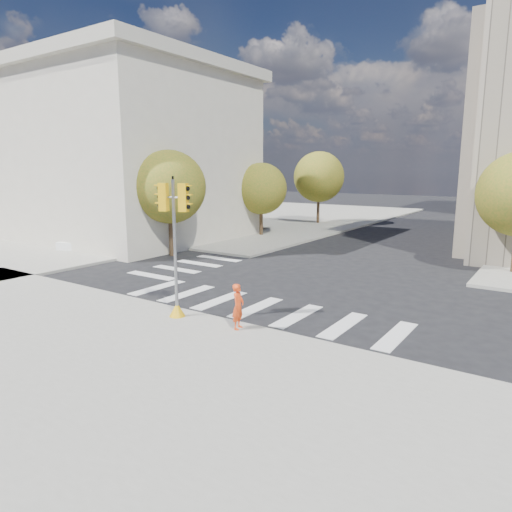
% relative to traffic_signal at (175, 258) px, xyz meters
% --- Properties ---
extents(ground, '(160.00, 160.00, 0.00)m').
position_rel_traffic_signal_xyz_m(ground, '(1.59, 4.79, -2.24)').
color(ground, black).
rests_on(ground, ground).
extents(sidewalk_near, '(30.00, 14.00, 0.15)m').
position_rel_traffic_signal_xyz_m(sidewalk_near, '(1.59, -6.21, -2.16)').
color(sidewalk_near, gray).
rests_on(sidewalk_near, ground).
extents(sidewalk_far_left, '(28.00, 40.00, 0.15)m').
position_rel_traffic_signal_xyz_m(sidewalk_far_left, '(-18.41, 30.79, -2.16)').
color(sidewalk_far_left, gray).
rests_on(sidewalk_far_left, ground).
extents(classical_building, '(19.00, 15.00, 12.70)m').
position_rel_traffic_signal_xyz_m(classical_building, '(-18.41, 12.79, 4.21)').
color(classical_building, beige).
rests_on(classical_building, ground).
extents(tree_lw_near, '(4.40, 4.40, 6.41)m').
position_rel_traffic_signal_xyz_m(tree_lw_near, '(-8.91, 8.79, 1.97)').
color(tree_lw_near, '#382616').
rests_on(tree_lw_near, ground).
extents(tree_lw_mid, '(4.00, 4.00, 5.77)m').
position_rel_traffic_signal_xyz_m(tree_lw_mid, '(-8.91, 18.79, 1.53)').
color(tree_lw_mid, '#382616').
rests_on(tree_lw_mid, ground).
extents(tree_lw_far, '(4.80, 4.80, 6.95)m').
position_rel_traffic_signal_xyz_m(tree_lw_far, '(-8.91, 28.79, 2.30)').
color(tree_lw_far, '#382616').
rests_on(tree_lw_far, ground).
extents(traffic_signal, '(1.08, 0.56, 4.89)m').
position_rel_traffic_signal_xyz_m(traffic_signal, '(0.00, 0.00, 0.00)').
color(traffic_signal, '#E4A70C').
rests_on(traffic_signal, sidewalk_near).
extents(photographer, '(0.48, 0.62, 1.50)m').
position_rel_traffic_signal_xyz_m(photographer, '(2.54, 0.19, -1.34)').
color(photographer, '#EB4416').
rests_on(photographer, sidewalk_near).
extents(planter_wall, '(5.67, 2.73, 0.50)m').
position_rel_traffic_signal_xyz_m(planter_wall, '(-13.10, 6.72, -1.84)').
color(planter_wall, white).
rests_on(planter_wall, sidewalk_left_near).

